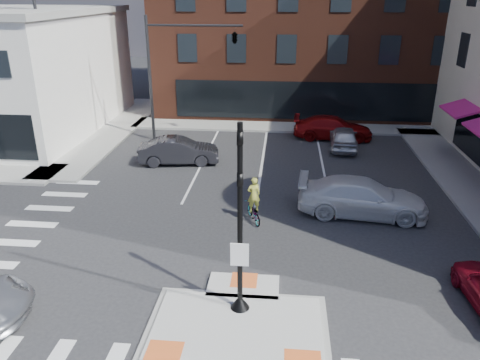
# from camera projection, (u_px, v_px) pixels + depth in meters

# --- Properties ---
(ground) EXTENTS (120.00, 120.00, 0.00)m
(ground) POSITION_uv_depth(u_px,v_px,m) (239.00, 319.00, 14.35)
(ground) COLOR #28282B
(ground) RESTS_ON ground
(refuge_island) EXTENTS (5.40, 4.65, 0.13)m
(refuge_island) POSITION_uv_depth(u_px,v_px,m) (238.00, 323.00, 14.09)
(refuge_island) COLOR gray
(refuge_island) RESTS_ON ground
(sidewalk_nw) EXTENTS (23.50, 20.50, 0.15)m
(sidewalk_nw) POSITION_uv_depth(u_px,v_px,m) (2.00, 147.00, 29.90)
(sidewalk_nw) COLOR gray
(sidewalk_nw) RESTS_ON ground
(sidewalk_n) EXTENTS (26.00, 3.00, 0.15)m
(sidewalk_n) POSITION_uv_depth(u_px,v_px,m) (308.00, 127.00, 34.36)
(sidewalk_n) COLOR gray
(sidewalk_n) RESTS_ON ground
(building_n) EXTENTS (24.40, 18.40, 15.50)m
(building_n) POSITION_uv_depth(u_px,v_px,m) (309.00, 10.00, 40.69)
(building_n) COLOR #54271A
(building_n) RESTS_ON ground
(building_far_left) EXTENTS (10.00, 12.00, 10.00)m
(building_far_left) POSITION_uv_depth(u_px,v_px,m) (247.00, 27.00, 60.82)
(building_far_left) COLOR slate
(building_far_left) RESTS_ON ground
(building_far_right) EXTENTS (12.00, 12.00, 12.00)m
(building_far_right) POSITION_uv_depth(u_px,v_px,m) (347.00, 19.00, 61.15)
(building_far_right) COLOR brown
(building_far_right) RESTS_ON ground
(signal_pole) EXTENTS (0.60, 0.60, 5.98)m
(signal_pole) POSITION_uv_depth(u_px,v_px,m) (240.00, 245.00, 13.83)
(signal_pole) COLOR black
(signal_pole) RESTS_ON refuge_island
(mast_arm_signal) EXTENTS (6.10, 2.24, 8.00)m
(mast_arm_signal) POSITION_uv_depth(u_px,v_px,m) (211.00, 46.00, 28.94)
(mast_arm_signal) COLOR black
(mast_arm_signal) RESTS_ON ground
(white_pickup) EXTENTS (5.85, 2.79, 1.65)m
(white_pickup) POSITION_uv_depth(u_px,v_px,m) (362.00, 197.00, 20.80)
(white_pickup) COLOR white
(white_pickup) RESTS_ON ground
(bg_car_dark) EXTENTS (4.80, 2.28, 1.52)m
(bg_car_dark) POSITION_uv_depth(u_px,v_px,m) (179.00, 151.00, 27.05)
(bg_car_dark) COLOR #2A2A30
(bg_car_dark) RESTS_ON ground
(bg_car_silver) EXTENTS (1.94, 4.32, 1.44)m
(bg_car_silver) POSITION_uv_depth(u_px,v_px,m) (344.00, 137.00, 29.69)
(bg_car_silver) COLOR silver
(bg_car_silver) RESTS_ON ground
(bg_car_red) EXTENTS (5.35, 2.39, 1.52)m
(bg_car_red) POSITION_uv_depth(u_px,v_px,m) (333.00, 128.00, 31.63)
(bg_car_red) COLOR maroon
(bg_car_red) RESTS_ON ground
(cyclist) EXTENTS (1.10, 1.66, 2.03)m
(cyclist) POSITION_uv_depth(u_px,v_px,m) (254.00, 207.00, 20.23)
(cyclist) COLOR #3F3F44
(cyclist) RESTS_ON ground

